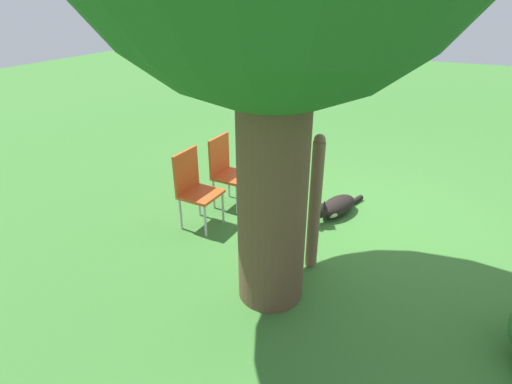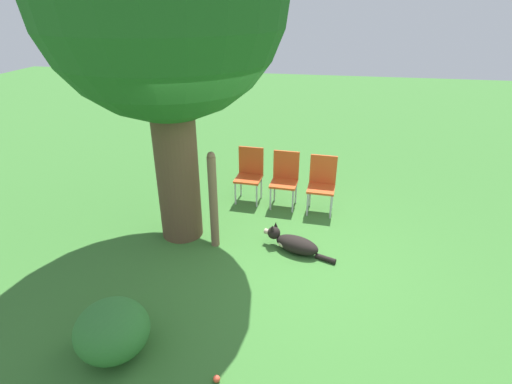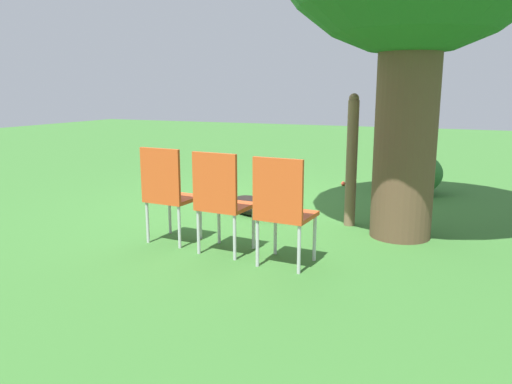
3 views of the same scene
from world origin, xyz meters
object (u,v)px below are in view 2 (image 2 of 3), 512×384
at_px(fence_post, 213,200).
at_px(red_chair_0, 322,181).
at_px(tennis_ball, 217,379).
at_px(red_chair_1, 285,176).
at_px(dog, 293,243).
at_px(red_chair_2, 250,171).

xyz_separation_m(fence_post, red_chair_0, (1.37, -1.47, -0.20)).
bearing_deg(tennis_ball, red_chair_0, -13.07).
bearing_deg(red_chair_1, dog, 15.00).
relative_size(fence_post, red_chair_2, 1.53).
height_order(fence_post, red_chair_2, fence_post).
relative_size(red_chair_2, tennis_ball, 13.91).
bearing_deg(red_chair_1, red_chair_2, -94.98).
bearing_deg(dog, fence_post, 23.04).
relative_size(red_chair_1, tennis_ball, 13.91).
bearing_deg(fence_post, red_chair_2, -7.84).
height_order(red_chair_1, tennis_ball, red_chair_1).
bearing_deg(red_chair_1, fence_post, -26.64).
bearing_deg(red_chair_0, red_chair_2, -94.98).
bearing_deg(fence_post, dog, -87.56).
distance_m(fence_post, tennis_ball, 2.44).
distance_m(dog, red_chair_1, 1.50).
xyz_separation_m(red_chair_0, red_chair_1, (0.09, 0.63, 0.00)).
distance_m(dog, fence_post, 1.29).
relative_size(red_chair_0, tennis_ball, 13.91).
distance_m(red_chair_1, red_chair_2, 0.64).
distance_m(red_chair_0, red_chair_1, 0.64).
height_order(dog, red_chair_2, red_chair_2).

